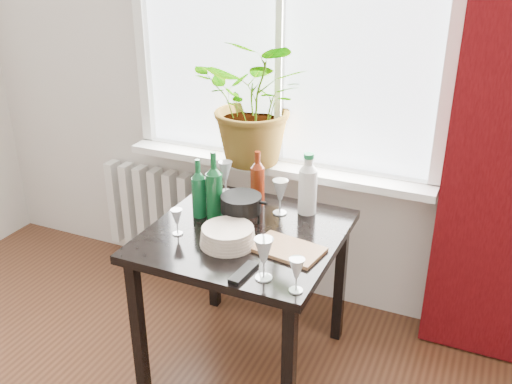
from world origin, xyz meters
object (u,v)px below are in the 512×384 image
at_px(fondue_pot, 241,210).
at_px(plate_stack, 228,236).
at_px(cleaning_bottle, 308,183).
at_px(wineglass_back_center, 280,197).
at_px(radiator, 165,212).
at_px(wineglass_back_left, 226,177).
at_px(potted_plant, 258,101).
at_px(bottle_amber, 257,178).
at_px(table, 245,249).
at_px(wineglass_front_right, 264,258).
at_px(wine_bottle_right, 214,185).
at_px(wineglass_far_right, 296,275).
at_px(wineglass_front_left, 177,222).
at_px(tv_remote, 244,273).
at_px(wine_bottle_left, 199,188).
at_px(cutting_board, 288,249).

bearing_deg(fondue_pot, plate_stack, -96.27).
distance_m(cleaning_bottle, wineglass_back_center, 0.15).
height_order(radiator, wineglass_back_left, wineglass_back_left).
bearing_deg(wineglass_back_center, plate_stack, -104.49).
height_order(potted_plant, wineglass_back_left, potted_plant).
xyz_separation_m(plate_stack, fondue_pot, (-0.03, 0.19, 0.03)).
bearing_deg(wineglass_back_left, bottle_amber, -17.67).
distance_m(table, wineglass_front_right, 0.43).
bearing_deg(wineglass_back_center, wineglass_back_left, 161.62).
distance_m(radiator, plate_stack, 1.20).
xyz_separation_m(table, wineglass_back_center, (0.08, 0.24, 0.18)).
bearing_deg(table, wineglass_back_center, 71.72).
bearing_deg(wineglass_back_center, potted_plant, 128.40).
height_order(potted_plant, wine_bottle_right, potted_plant).
bearing_deg(radiator, wineglass_far_right, -38.53).
height_order(radiator, plate_stack, plate_stack).
xyz_separation_m(cleaning_bottle, plate_stack, (-0.21, -0.43, -0.12)).
xyz_separation_m(wineglass_far_right, fondue_pot, (-0.42, 0.40, 0.00)).
relative_size(wineglass_back_center, wineglass_front_left, 1.44).
height_order(table, wineglass_far_right, wineglass_far_right).
bearing_deg(fondue_pot, radiator, 130.75).
bearing_deg(cleaning_bottle, tv_remote, -94.09).
xyz_separation_m(wineglass_far_right, tv_remote, (-0.23, 0.02, -0.06)).
height_order(table, wine_bottle_right, wine_bottle_right).
relative_size(wineglass_front_left, fondue_pot, 0.57).
relative_size(bottle_amber, cleaning_bottle, 0.92).
bearing_deg(wine_bottle_right, potted_plant, 89.60).
height_order(potted_plant, wineglass_far_right, potted_plant).
bearing_deg(fondue_pot, wine_bottle_left, 165.77).
height_order(wineglass_back_left, wineglass_front_left, wineglass_back_left).
bearing_deg(tv_remote, cleaning_bottle, 91.11).
distance_m(table, wineglass_back_left, 0.48).
distance_m(radiator, wineglass_front_right, 1.51).
bearing_deg(wineglass_front_right, wineglass_back_left, 126.93).
height_order(radiator, wine_bottle_left, wine_bottle_left).
distance_m(wine_bottle_left, tv_remote, 0.58).
distance_m(wineglass_back_left, tv_remote, 0.80).
distance_m(bottle_amber, wineglass_far_right, 0.77).
bearing_deg(tv_remote, potted_plant, 115.61).
bearing_deg(table, wineglass_back_left, 127.66).
bearing_deg(wine_bottle_left, plate_stack, -37.76).
distance_m(bottle_amber, wineglass_back_center, 0.16).
bearing_deg(cleaning_bottle, wineglass_front_left, -135.86).
relative_size(radiator, cleaning_bottle, 2.58).
height_order(bottle_amber, wineglass_back_left, bottle_amber).
distance_m(potted_plant, cutting_board, 0.89).
bearing_deg(wineglass_front_left, wineglass_back_left, 90.92).
xyz_separation_m(radiator, bottle_amber, (0.79, -0.34, 0.50)).
height_order(wineglass_far_right, fondue_pot, fondue_pot).
bearing_deg(bottle_amber, wineglass_far_right, -55.23).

